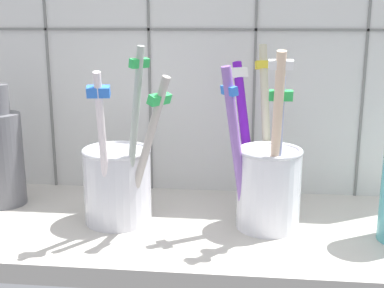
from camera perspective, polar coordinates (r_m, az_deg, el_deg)
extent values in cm
cube|color=#BCB7AD|center=(56.34, -0.02, -9.73)|extent=(64.00, 22.00, 2.00)
cube|color=silver|center=(63.49, 1.17, 12.96)|extent=(64.00, 2.00, 45.00)
cube|color=gray|center=(66.89, -15.95, 12.49)|extent=(0.30, 0.20, 45.00)
cube|color=gray|center=(63.28, -4.85, 12.91)|extent=(0.30, 0.20, 45.00)
cube|color=gray|center=(62.15, 7.12, 12.83)|extent=(0.30, 0.20, 45.00)
cube|color=gray|center=(63.63, 18.99, 12.22)|extent=(0.30, 0.20, 45.00)
cube|color=gray|center=(62.40, 1.08, 12.59)|extent=(64.00, 0.20, 0.30)
cylinder|color=silver|center=(56.06, -8.22, -4.58)|extent=(7.19, 7.19, 7.90)
torus|color=silver|center=(54.94, -8.36, -0.68)|extent=(7.33, 7.33, 0.50)
cylinder|color=#AFB9AF|center=(51.16, -6.54, 0.38)|extent=(3.49, 3.28, 18.76)
cube|color=green|center=(48.80, -5.87, 8.93)|extent=(1.90, 1.97, 0.95)
cylinder|color=white|center=(51.03, -9.79, -1.04)|extent=(1.56, 5.49, 16.64)
cube|color=blue|center=(48.05, -10.35, 5.75)|extent=(2.25, 1.43, 1.19)
cylinder|color=#BAB1A9|center=(51.31, -5.25, -1.14)|extent=(6.11, 4.11, 16.14)
cube|color=green|center=(48.79, -3.63, 5.00)|extent=(2.25, 2.77, 1.15)
cylinder|color=white|center=(54.39, 8.48, -4.95)|extent=(6.61, 6.61, 8.32)
torus|color=silver|center=(53.18, 8.64, -0.71)|extent=(6.78, 6.78, 0.50)
cylinder|color=beige|center=(50.13, 9.26, -0.18)|extent=(1.12, 5.20, 18.53)
cube|color=white|center=(47.04, 9.84, 8.67)|extent=(2.25, 0.87, 0.96)
cylinder|color=beige|center=(56.82, 8.21, 1.50)|extent=(2.21, 5.92, 18.46)
cube|color=yellow|center=(57.51, 7.97, 8.69)|extent=(1.99, 1.41, 1.04)
cylinder|color=#6715B9|center=(56.76, 5.97, 0.55)|extent=(3.72, 6.83, 16.63)
cube|color=white|center=(57.81, 5.19, 7.85)|extent=(2.23, 1.83, 1.32)
cylinder|color=#9164BE|center=(51.33, 4.97, -0.65)|extent=(3.69, 2.96, 16.85)
cube|color=blue|center=(49.62, 4.17, 5.96)|extent=(1.87, 2.20, 0.97)
cylinder|color=#9B9CC1|center=(50.78, 9.50, -1.41)|extent=(0.76, 2.99, 16.02)
cube|color=green|center=(48.69, 9.84, 5.34)|extent=(2.20, 0.83, 1.03)
cylinder|color=slate|center=(63.88, -20.39, -1.63)|extent=(5.03, 5.03, 10.86)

